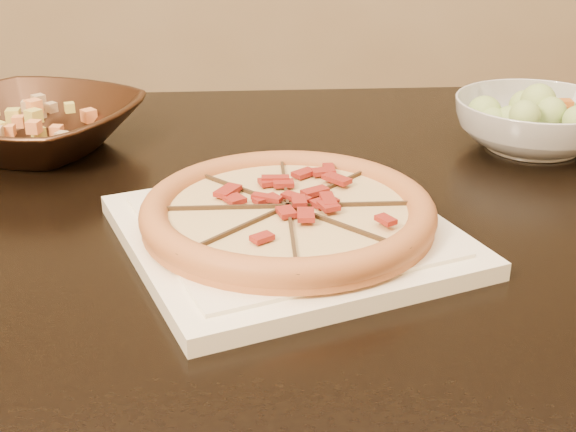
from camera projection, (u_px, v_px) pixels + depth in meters
name	position (u px, v px, depth m)	size (l,w,h in m)	color
dining_table	(222.00, 276.00, 0.96)	(1.42, 0.96, 0.75)	black
plate	(288.00, 234.00, 0.80)	(0.40, 0.40, 0.02)	white
pizza	(288.00, 212.00, 0.79)	(0.29, 0.29, 0.03)	#BF5E33
bronze_bowl	(34.00, 127.00, 1.04)	(0.26, 0.26, 0.06)	#432819
mixed_dish	(29.00, 92.00, 1.02)	(0.13, 0.12, 0.03)	tan
salad_bowl	(534.00, 124.00, 1.05)	(0.21, 0.21, 0.07)	silver
salad	(540.00, 86.00, 1.03)	(0.11, 0.11, 0.04)	#BBD579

